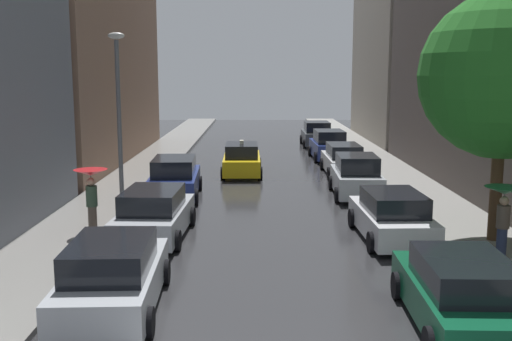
% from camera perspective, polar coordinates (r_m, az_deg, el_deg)
% --- Properties ---
extents(ground_plane, '(28.00, 72.00, 0.04)m').
position_cam_1_polar(ground_plane, '(31.34, 1.10, -0.40)').
color(ground_plane, '#303033').
extents(sidewalk_left, '(3.00, 72.00, 0.15)m').
position_cam_1_polar(sidewalk_left, '(31.89, -10.66, -0.22)').
color(sidewalk_left, gray).
rests_on(sidewalk_left, ground).
extents(sidewalk_right, '(3.00, 72.00, 0.15)m').
position_cam_1_polar(sidewalk_right, '(32.10, 12.78, -0.23)').
color(sidewalk_right, gray).
rests_on(sidewalk_right, ground).
extents(building_left_mid, '(6.00, 20.88, 10.59)m').
position_cam_1_polar(building_left_mid, '(37.50, -16.29, 8.99)').
color(building_left_mid, '#8C6B56').
rests_on(building_left_mid, ground).
extents(building_right_far, '(6.00, 14.81, 18.58)m').
position_cam_1_polar(building_right_far, '(48.28, 14.37, 13.81)').
color(building_right_far, '#9E9384').
rests_on(building_right_far, ground).
extents(parked_car_left_nearest, '(2.29, 4.74, 1.64)m').
position_cam_1_polar(parked_car_left_nearest, '(13.95, -13.25, -9.76)').
color(parked_car_left_nearest, '#B2B7BF').
rests_on(parked_car_left_nearest, ground).
extents(parked_car_left_second, '(2.29, 4.68, 1.61)m').
position_cam_1_polar(parked_car_left_second, '(19.59, -9.49, -4.13)').
color(parked_car_left_second, '#B2B7BF').
rests_on(parked_car_left_second, ground).
extents(parked_car_left_third, '(2.28, 4.85, 1.73)m').
position_cam_1_polar(parked_car_left_third, '(25.64, -7.58, -0.79)').
color(parked_car_left_third, navy).
rests_on(parked_car_left_third, ground).
extents(parked_car_right_nearest, '(2.28, 4.68, 1.56)m').
position_cam_1_polar(parked_car_right_nearest, '(13.40, 19.00, -11.00)').
color(parked_car_right_nearest, '#0C4C2D').
rests_on(parked_car_right_nearest, ground).
extents(parked_car_right_second, '(2.23, 4.58, 1.56)m').
position_cam_1_polar(parked_car_right_second, '(19.60, 12.87, -4.29)').
color(parked_car_right_second, silver).
rests_on(parked_car_right_second, ground).
extents(parked_car_right_third, '(2.16, 4.19, 1.80)m').
position_cam_1_polar(parked_car_right_third, '(26.05, 9.61, -0.62)').
color(parked_car_right_third, '#B2B7BF').
rests_on(parked_car_right_third, ground).
extents(parked_car_right_fourth, '(2.00, 4.75, 1.62)m').
position_cam_1_polar(parked_car_right_fourth, '(31.41, 8.38, 0.96)').
color(parked_car_right_fourth, silver).
rests_on(parked_car_right_fourth, ground).
extents(parked_car_right_fifth, '(2.22, 4.47, 1.79)m').
position_cam_1_polar(parked_car_right_fifth, '(36.89, 7.04, 2.34)').
color(parked_car_right_fifth, navy).
rests_on(parked_car_right_fifth, ground).
extents(parked_car_right_sixth, '(2.16, 4.28, 1.76)m').
position_cam_1_polar(parked_car_right_sixth, '(43.53, 5.89, 3.40)').
color(parked_car_right_sixth, '#474C51').
rests_on(parked_car_right_sixth, ground).
extents(taxi_midroad, '(2.12, 4.68, 1.81)m').
position_cam_1_polar(taxi_midroad, '(31.22, -1.22, 1.02)').
color(taxi_midroad, yellow).
rests_on(taxi_midroad, ground).
extents(pedestrian_foreground, '(1.10, 1.10, 1.99)m').
position_cam_1_polar(pedestrian_foreground, '(18.06, 22.56, -3.01)').
color(pedestrian_foreground, navy).
rests_on(pedestrian_foreground, sidewalk_right).
extents(pedestrian_by_kerb, '(1.07, 1.07, 2.05)m').
position_cam_1_polar(pedestrian_by_kerb, '(19.97, -15.21, -1.41)').
color(pedestrian_by_kerb, brown).
rests_on(pedestrian_by_kerb, sidewalk_left).
extents(street_tree_right, '(4.97, 4.97, 7.50)m').
position_cam_1_polar(street_tree_right, '(19.44, 22.52, 8.27)').
color(street_tree_right, '#513823').
rests_on(street_tree_right, sidewalk_right).
extents(lamp_post_left, '(0.60, 0.28, 6.53)m').
position_cam_1_polar(lamp_post_left, '(22.67, -12.73, 5.72)').
color(lamp_post_left, '#595B60').
rests_on(lamp_post_left, sidewalk_left).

